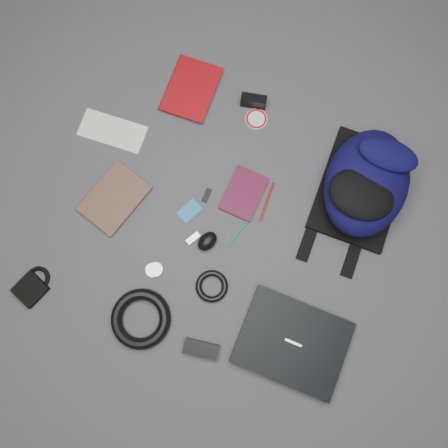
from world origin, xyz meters
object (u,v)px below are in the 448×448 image
at_px(backpack, 367,183).
at_px(pouch, 30,289).
at_px(compact_camera, 254,101).
at_px(mouse, 207,241).
at_px(textbook_red, 169,82).
at_px(dvd_case, 244,193).
at_px(power_brick, 201,349).
at_px(laptop, 293,342).
at_px(comic_book, 97,184).

height_order(backpack, pouch, backpack).
relative_size(compact_camera, mouse, 1.23).
relative_size(textbook_red, dvd_case, 1.35).
xyz_separation_m(textbook_red, mouse, (0.41, -0.46, 0.01)).
bearing_deg(textbook_red, backpack, -11.37).
bearing_deg(power_brick, mouse, 99.94).
bearing_deg(mouse, backpack, 62.60).
bearing_deg(power_brick, laptop, 16.71).
height_order(compact_camera, mouse, compact_camera).
relative_size(comic_book, mouse, 2.98).
relative_size(backpack, power_brick, 3.74).
bearing_deg(compact_camera, comic_book, -141.11).
bearing_deg(mouse, comic_book, -164.24).
height_order(mouse, pouch, mouse).
distance_m(backpack, laptop, 0.59).
height_order(compact_camera, pouch, compact_camera).
bearing_deg(comic_book, laptop, -0.75).
height_order(comic_book, pouch, pouch).
relative_size(backpack, pouch, 4.68).
bearing_deg(mouse, power_brick, -49.54).
bearing_deg(dvd_case, power_brick, -80.50).
bearing_deg(comic_book, dvd_case, 34.31).
distance_m(laptop, power_brick, 0.30).
relative_size(comic_book, pouch, 2.47).
distance_m(backpack, textbook_red, 0.80).
bearing_deg(comic_book, power_brick, -18.29).
relative_size(dvd_case, compact_camera, 1.86).
height_order(laptop, pouch, laptop).
relative_size(textbook_red, power_brick, 2.03).
xyz_separation_m(dvd_case, mouse, (-0.03, -0.21, 0.01)).
distance_m(dvd_case, pouch, 0.80).
relative_size(mouse, pouch, 0.83).
distance_m(backpack, mouse, 0.57).
distance_m(mouse, power_brick, 0.36).
height_order(power_brick, pouch, power_brick).
bearing_deg(mouse, pouch, -121.45).
xyz_separation_m(laptop, textbook_red, (-0.81, 0.63, -0.00)).
distance_m(compact_camera, power_brick, 0.89).
relative_size(textbook_red, compact_camera, 2.50).
distance_m(comic_book, power_brick, 0.68).
bearing_deg(dvd_case, textbook_red, 147.57).
height_order(backpack, comic_book, backpack).
distance_m(comic_book, mouse, 0.45).
bearing_deg(dvd_case, laptop, -48.17).
relative_size(laptop, dvd_case, 1.99).
xyz_separation_m(laptop, compact_camera, (-0.50, 0.70, 0.01)).
height_order(comic_book, mouse, mouse).
height_order(backpack, textbook_red, backpack).
bearing_deg(compact_camera, power_brick, -91.88).
xyz_separation_m(comic_book, mouse, (0.45, 0.00, 0.01)).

